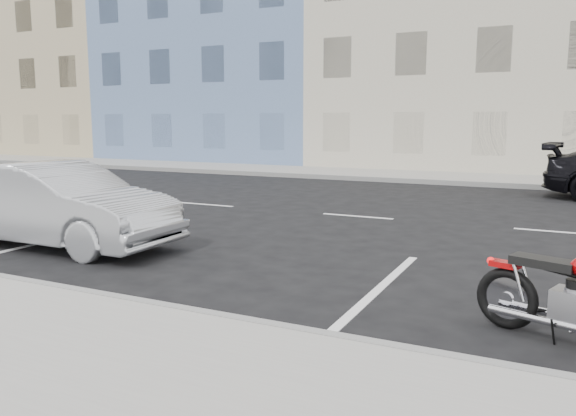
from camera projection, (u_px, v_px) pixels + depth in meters
name	position (u px, v px, depth m)	size (l,w,h in m)	color
ground	(451.00, 224.00, 11.43)	(120.00, 120.00, 0.00)	black
sidewalk_far	(357.00, 174.00, 21.31)	(80.00, 3.40, 0.15)	gray
curb_far	(342.00, 178.00, 19.80)	(80.00, 0.12, 0.16)	gray
bldg_far_west	(88.00, 59.00, 36.23)	(12.00, 12.00, 12.00)	tan
bldg_blue	(250.00, 40.00, 30.96)	(12.00, 12.00, 13.00)	slate
bldg_cream	(475.00, 40.00, 25.88)	(12.00, 12.00, 11.50)	#B9B19A
sedan_silver	(58.00, 205.00, 9.29)	(1.48, 4.24, 1.40)	#A2A5AA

